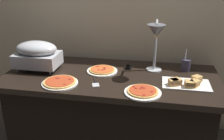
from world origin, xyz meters
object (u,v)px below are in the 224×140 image
object	(u,v)px
pizza_plate_front	(102,70)
utensil_holder	(186,65)
pizza_plate_center	(60,82)
serving_spatula	(95,83)
sauce_cup_near	(128,67)
chafing_dish	(37,54)
pizza_plate_raised_stand	(143,92)
sandwich_platter	(186,83)
heat_lamp	(156,36)

from	to	relation	value
pizza_plate_front	utensil_holder	size ratio (longest dim) A/B	1.35
pizza_plate_center	serving_spatula	bearing A→B (deg)	13.07
sauce_cup_near	serving_spatula	size ratio (longest dim) A/B	0.34
chafing_dish	pizza_plate_raised_stand	distance (m)	1.05
chafing_dish	pizza_plate_front	bearing A→B (deg)	5.34
sandwich_platter	utensil_holder	size ratio (longest dim) A/B	1.84
sandwich_platter	sauce_cup_near	world-z (taller)	sandwich_platter
pizza_plate_front	serving_spatula	xyz separation A→B (m)	(-0.00, -0.26, -0.01)
pizza_plate_front	utensil_holder	world-z (taller)	utensil_holder
sandwich_platter	serving_spatula	xyz separation A→B (m)	(-0.73, -0.09, -0.02)
pizza_plate_front	utensil_holder	xyz separation A→B (m)	(0.75, 0.16, 0.04)
chafing_dish	pizza_plate_front	distance (m)	0.62
chafing_dish	sandwich_platter	bearing A→B (deg)	-4.73
heat_lamp	sauce_cup_near	distance (m)	0.45
heat_lamp	pizza_plate_raised_stand	bearing A→B (deg)	-101.70
pizza_plate_front	sauce_cup_near	xyz separation A→B (m)	(0.23, 0.11, 0.00)
sauce_cup_near	utensil_holder	bearing A→B (deg)	5.46
heat_lamp	pizza_plate_center	distance (m)	0.88
heat_lamp	pizza_plate_front	size ratio (longest dim) A/B	1.70
pizza_plate_center	sandwich_platter	distance (m)	1.03
heat_lamp	sandwich_platter	world-z (taller)	heat_lamp
sauce_cup_near	pizza_plate_raised_stand	bearing A→B (deg)	-70.54
chafing_dish	utensil_holder	xyz separation A→B (m)	(1.35, 0.22, -0.10)
pizza_plate_center	sandwich_platter	bearing A→B (deg)	8.77
pizza_plate_raised_stand	sandwich_platter	world-z (taller)	sandwich_platter
chafing_dish	pizza_plate_center	world-z (taller)	chafing_dish
chafing_dish	pizza_plate_center	bearing A→B (deg)	-40.25
sandwich_platter	utensil_holder	distance (m)	0.33
serving_spatula	pizza_plate_raised_stand	bearing A→B (deg)	-15.53
sandwich_platter	utensil_holder	world-z (taller)	utensil_holder
pizza_plate_raised_stand	chafing_dish	bearing A→B (deg)	162.64
sauce_cup_near	utensil_holder	size ratio (longest dim) A/B	0.28
chafing_dish	pizza_plate_raised_stand	world-z (taller)	chafing_dish
heat_lamp	sandwich_platter	distance (m)	0.45
pizza_plate_front	pizza_plate_raised_stand	size ratio (longest dim) A/B	0.99
pizza_plate_front	sauce_cup_near	world-z (taller)	same
chafing_dish	heat_lamp	size ratio (longest dim) A/B	0.84
sauce_cup_near	serving_spatula	xyz separation A→B (m)	(-0.23, -0.37, -0.01)
heat_lamp	utensil_holder	distance (m)	0.47
sandwich_platter	serving_spatula	size ratio (longest dim) A/B	2.23
utensil_holder	sandwich_platter	bearing A→B (deg)	-94.40
pizza_plate_center	sauce_cup_near	distance (m)	0.67
pizza_plate_front	sauce_cup_near	size ratio (longest dim) A/B	4.85
heat_lamp	serving_spatula	bearing A→B (deg)	-154.63
pizza_plate_center	utensil_holder	xyz separation A→B (m)	(1.04, 0.49, 0.04)
pizza_plate_front	sandwich_platter	bearing A→B (deg)	-12.81
chafing_dish	sandwich_platter	xyz separation A→B (m)	(1.33, -0.11, -0.13)
sauce_cup_near	serving_spatula	distance (m)	0.44
pizza_plate_center	sandwich_platter	size ratio (longest dim) A/B	0.77
serving_spatula	chafing_dish	bearing A→B (deg)	161.44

